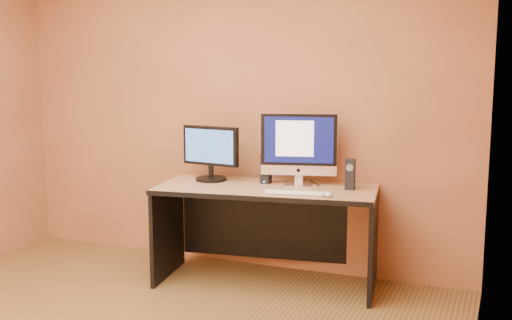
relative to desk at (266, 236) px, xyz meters
The scene contains 10 objects.
walls 1.88m from the desk, 105.38° to the right, with size 4.00×4.00×2.60m, color #A76A43, non-canonical shape.
desk is the anchor object (origin of this frame).
imac 0.71m from the desk, 34.30° to the left, with size 0.59×0.22×0.57m, color silver, non-canonical shape.
second_monitor 0.79m from the desk, behind, with size 0.50×0.25×0.43m, color black, non-canonical shape.
speaker_left 0.52m from the desk, 112.40° to the left, with size 0.07×0.07×0.23m, color black, non-canonical shape.
speaker_right 0.80m from the desk, 13.24° to the left, with size 0.07×0.07×0.23m, color black, non-canonical shape.
keyboard 0.51m from the desk, 32.80° to the right, with size 0.44×0.12×0.02m, color #B9B8BD.
mouse 0.68m from the desk, 17.15° to the right, with size 0.06×0.11×0.04m, color silver.
cable_a 0.56m from the desk, 40.76° to the left, with size 0.01×0.01×0.23m, color black.
cable_b 0.51m from the desk, 58.09° to the left, with size 0.01×0.01×0.19m, color black.
Camera 1 is at (2.14, -2.87, 1.73)m, focal length 45.00 mm.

